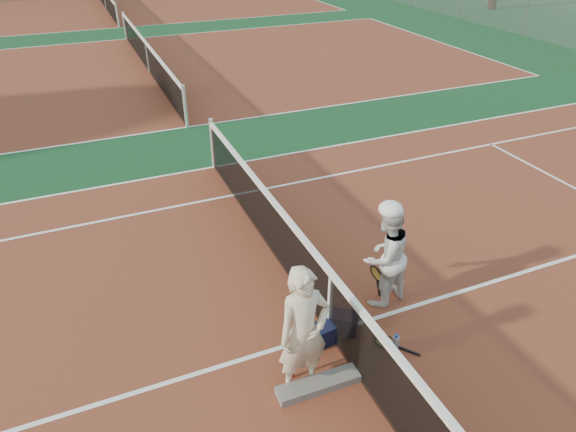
{
  "coord_description": "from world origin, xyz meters",
  "views": [
    {
      "loc": [
        -2.45,
        -4.41,
        4.87
      ],
      "look_at": [
        0.0,
        1.38,
        1.05
      ],
      "focal_mm": 32.0,
      "sensor_mm": 36.0,
      "label": 1
    }
  ],
  "objects_px": {
    "racket_spare": "(385,342)",
    "water_bottle": "(395,346)",
    "racket_red": "(298,356)",
    "sports_bag_purple": "(344,323)",
    "player_a": "(304,333)",
    "racket_black_held": "(375,283)",
    "player_b": "(385,256)",
    "sports_bag_navy": "(322,334)",
    "net_main": "(330,304)"
  },
  "relations": [
    {
      "from": "racket_spare",
      "to": "water_bottle",
      "type": "bearing_deg",
      "value": 142.15
    },
    {
      "from": "racket_red",
      "to": "sports_bag_purple",
      "type": "xyz_separation_m",
      "value": [
        0.86,
        0.44,
        -0.15
      ]
    },
    {
      "from": "player_a",
      "to": "racket_black_held",
      "type": "relative_size",
      "value": 2.88
    },
    {
      "from": "racket_red",
      "to": "racket_black_held",
      "type": "relative_size",
      "value": 1.01
    },
    {
      "from": "racket_spare",
      "to": "water_bottle",
      "type": "xyz_separation_m",
      "value": [
        -0.0,
        -0.22,
        0.14
      ]
    },
    {
      "from": "player_b",
      "to": "sports_bag_navy",
      "type": "xyz_separation_m",
      "value": [
        -1.15,
        -0.43,
        -0.64
      ]
    },
    {
      "from": "player_b",
      "to": "racket_red",
      "type": "distance_m",
      "value": 1.88
    },
    {
      "from": "racket_red",
      "to": "sports_bag_navy",
      "type": "distance_m",
      "value": 0.63
    },
    {
      "from": "racket_spare",
      "to": "sports_bag_purple",
      "type": "xyz_separation_m",
      "value": [
        -0.39,
        0.41,
        0.13
      ]
    },
    {
      "from": "racket_spare",
      "to": "water_bottle",
      "type": "relative_size",
      "value": 2.0
    },
    {
      "from": "player_b",
      "to": "racket_spare",
      "type": "relative_size",
      "value": 2.6
    },
    {
      "from": "racket_black_held",
      "to": "racket_spare",
      "type": "height_order",
      "value": "racket_black_held"
    },
    {
      "from": "racket_spare",
      "to": "racket_black_held",
      "type": "bearing_deg",
      "value": -58.68
    },
    {
      "from": "racket_black_held",
      "to": "net_main",
      "type": "bearing_deg",
      "value": 11.62
    },
    {
      "from": "player_a",
      "to": "water_bottle",
      "type": "relative_size",
      "value": 5.64
    },
    {
      "from": "net_main",
      "to": "sports_bag_navy",
      "type": "distance_m",
      "value": 0.42
    },
    {
      "from": "net_main",
      "to": "sports_bag_navy",
      "type": "height_order",
      "value": "net_main"
    },
    {
      "from": "sports_bag_navy",
      "to": "player_a",
      "type": "bearing_deg",
      "value": -133.54
    },
    {
      "from": "racket_black_held",
      "to": "sports_bag_navy",
      "type": "relative_size",
      "value": 1.66
    },
    {
      "from": "player_a",
      "to": "sports_bag_navy",
      "type": "relative_size",
      "value": 4.79
    },
    {
      "from": "racket_spare",
      "to": "sports_bag_purple",
      "type": "relative_size",
      "value": 1.71
    },
    {
      "from": "player_a",
      "to": "sports_bag_purple",
      "type": "distance_m",
      "value": 1.29
    },
    {
      "from": "net_main",
      "to": "water_bottle",
      "type": "relative_size",
      "value": 36.6
    },
    {
      "from": "net_main",
      "to": "racket_red",
      "type": "height_order",
      "value": "net_main"
    },
    {
      "from": "racket_black_held",
      "to": "water_bottle",
      "type": "bearing_deg",
      "value": 62.28
    },
    {
      "from": "sports_bag_navy",
      "to": "sports_bag_purple",
      "type": "height_order",
      "value": "sports_bag_purple"
    },
    {
      "from": "net_main",
      "to": "player_a",
      "type": "bearing_deg",
      "value": -135.71
    },
    {
      "from": "racket_red",
      "to": "racket_spare",
      "type": "xyz_separation_m",
      "value": [
        1.24,
        0.03,
        -0.28
      ]
    },
    {
      "from": "racket_red",
      "to": "water_bottle",
      "type": "height_order",
      "value": "racket_red"
    },
    {
      "from": "player_a",
      "to": "water_bottle",
      "type": "height_order",
      "value": "player_a"
    },
    {
      "from": "racket_black_held",
      "to": "sports_bag_navy",
      "type": "bearing_deg",
      "value": 13.94
    },
    {
      "from": "racket_black_held",
      "to": "racket_spare",
      "type": "relative_size",
      "value": 0.98
    },
    {
      "from": "water_bottle",
      "to": "racket_spare",
      "type": "bearing_deg",
      "value": 89.44
    },
    {
      "from": "net_main",
      "to": "sports_bag_navy",
      "type": "bearing_deg",
      "value": -143.94
    },
    {
      "from": "net_main",
      "to": "racket_black_held",
      "type": "height_order",
      "value": "net_main"
    },
    {
      "from": "racket_black_held",
      "to": "racket_spare",
      "type": "xyz_separation_m",
      "value": [
        -0.32,
        -0.81,
        -0.28
      ]
    },
    {
      "from": "racket_black_held",
      "to": "sports_bag_purple",
      "type": "xyz_separation_m",
      "value": [
        -0.71,
        -0.41,
        -0.15
      ]
    },
    {
      "from": "player_b",
      "to": "water_bottle",
      "type": "xyz_separation_m",
      "value": [
        -0.39,
        -0.97,
        -0.63
      ]
    },
    {
      "from": "racket_black_held",
      "to": "sports_bag_navy",
      "type": "height_order",
      "value": "racket_black_held"
    },
    {
      "from": "player_b",
      "to": "net_main",
      "type": "bearing_deg",
      "value": 3.21
    },
    {
      "from": "net_main",
      "to": "sports_bag_navy",
      "type": "xyz_separation_m",
      "value": [
        -0.16,
        -0.12,
        -0.37
      ]
    },
    {
      "from": "sports_bag_navy",
      "to": "player_b",
      "type": "bearing_deg",
      "value": 20.48
    },
    {
      "from": "player_a",
      "to": "water_bottle",
      "type": "bearing_deg",
      "value": -3.98
    },
    {
      "from": "racket_black_held",
      "to": "racket_spare",
      "type": "bearing_deg",
      "value": 58.17
    },
    {
      "from": "sports_bag_navy",
      "to": "sports_bag_purple",
      "type": "bearing_deg",
      "value": 12.2
    },
    {
      "from": "player_b",
      "to": "racket_black_held",
      "type": "xyz_separation_m",
      "value": [
        -0.07,
        0.06,
        -0.48
      ]
    },
    {
      "from": "player_a",
      "to": "sports_bag_purple",
      "type": "xyz_separation_m",
      "value": [
        0.88,
        0.62,
        -0.7
      ]
    },
    {
      "from": "sports_bag_purple",
      "to": "racket_red",
      "type": "bearing_deg",
      "value": -152.94
    },
    {
      "from": "sports_bag_navy",
      "to": "racket_red",
      "type": "bearing_deg",
      "value": -143.78
    },
    {
      "from": "racket_spare",
      "to": "sports_bag_navy",
      "type": "xyz_separation_m",
      "value": [
        -0.76,
        0.33,
        0.12
      ]
    }
  ]
}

